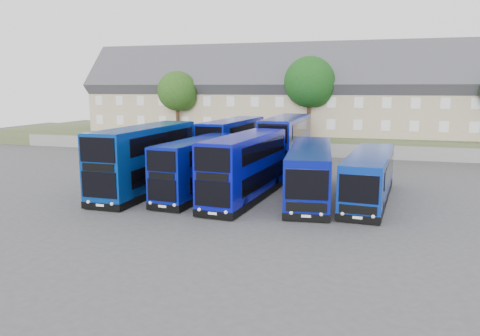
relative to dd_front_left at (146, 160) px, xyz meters
name	(u,v)px	position (x,y,z in m)	size (l,w,h in m)	color
ground	(225,206)	(6.98, -2.57, -2.37)	(120.00, 120.00, 0.00)	#424146
retaining_wall	(289,149)	(6.98, 21.43, -1.62)	(70.00, 0.40, 1.50)	slate
earth_bank	(301,138)	(6.98, 31.43, -1.37)	(80.00, 20.00, 2.00)	#49532F
terrace_row	(347,96)	(12.99, 27.43, 4.22)	(66.00, 10.40, 11.20)	tan
dd_front_left	(146,160)	(0.00, 0.00, 0.00)	(3.08, 12.20, 4.82)	navy
dd_front_mid	(197,169)	(4.16, -0.22, -0.40)	(3.21, 10.26, 4.01)	#071387
dd_front_right	(245,168)	(7.75, -0.40, -0.19)	(3.56, 11.36, 4.44)	#080D9C
dd_rear_left	(233,145)	(3.43, 11.01, -0.08)	(3.36, 11.85, 4.66)	#081695
dd_rear_right	(286,144)	(8.25, 12.69, 0.04)	(2.97, 12.37, 4.90)	#071080
coach_east_a	(310,172)	(11.97, 1.48, -0.60)	(4.04, 13.38, 3.60)	#070F83
coach_east_b	(369,178)	(15.99, 1.43, -0.75)	(3.60, 12.26, 3.30)	#082A94
tree_west	(179,93)	(-6.87, 22.53, 4.68)	(4.80, 4.80, 7.65)	#382314
tree_mid	(311,84)	(9.13, 23.03, 5.69)	(5.76, 5.76, 9.18)	#382314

